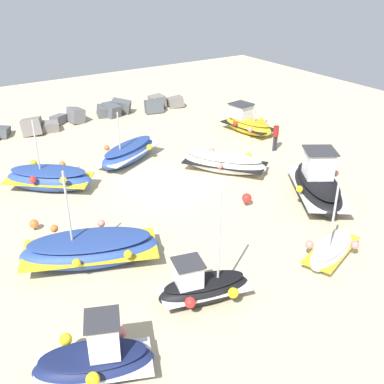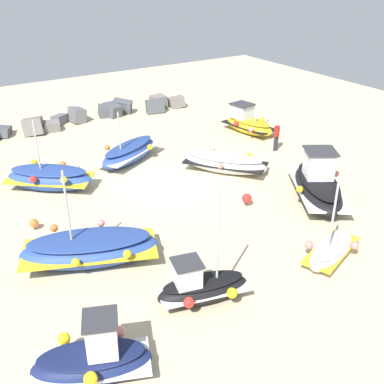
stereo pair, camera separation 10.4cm
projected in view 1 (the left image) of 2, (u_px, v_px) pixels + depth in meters
name	position (u px, v px, depth m)	size (l,w,h in m)	color
ground_plane	(165.00, 184.00, 23.26)	(48.89, 48.89, 0.00)	beige
fishing_boat_0	(90.00, 249.00, 17.07)	(5.43, 3.80, 3.78)	#2D4C9E
fishing_boat_1	(49.00, 178.00, 22.45)	(4.27, 3.93, 3.54)	#2D4C9E
fishing_boat_2	(225.00, 163.00, 24.39)	(4.03, 4.55, 0.93)	white
fishing_boat_3	(331.00, 249.00, 17.40)	(3.23, 2.08, 3.40)	white
fishing_boat_4	(247.00, 123.00, 29.75)	(2.15, 3.84, 3.76)	gold
fishing_boat_5	(317.00, 185.00, 21.48)	(4.22, 5.17, 2.41)	black
fishing_boat_6	(95.00, 359.00, 12.36)	(3.48, 2.46, 1.97)	navy
fishing_boat_7	(129.00, 152.00, 25.50)	(4.55, 3.40, 3.07)	#2D4C9E
fishing_boat_8	(202.00, 287.00, 15.14)	(3.27, 1.92, 3.99)	black
person_walking	(276.00, 135.00, 26.76)	(0.32, 0.32, 1.71)	#2D2D38
breakwater_rocks	(83.00, 116.00, 31.65)	(16.59, 2.66, 1.32)	slate
mooring_buoy_0	(34.00, 224.00, 19.21)	(0.37, 0.37, 0.48)	#3F3F42
mooring_buoy_1	(247.00, 198.00, 21.04)	(0.44, 0.44, 0.61)	#3F3F42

